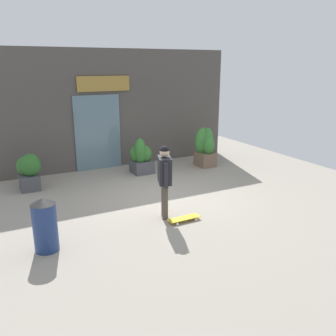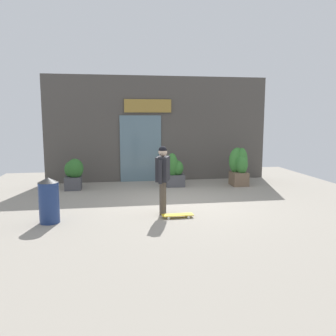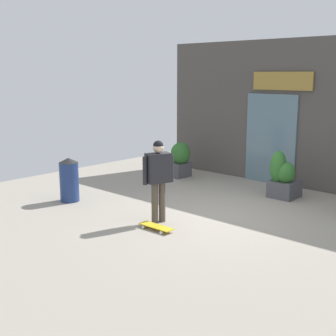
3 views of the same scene
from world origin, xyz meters
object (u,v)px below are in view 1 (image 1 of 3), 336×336
at_px(planter_box_mid, 141,157).
at_px(skateboarder, 165,175).
at_px(skateboard, 184,218).
at_px(planter_box_left, 205,146).
at_px(planter_box_right, 29,171).
at_px(trash_bin, 45,224).

bearing_deg(planter_box_mid, skateboarder, -104.43).
xyz_separation_m(skateboard, planter_box_left, (2.81, 3.50, 0.60)).
xyz_separation_m(planter_box_right, planter_box_mid, (3.25, -0.04, -0.01)).
relative_size(planter_box_left, planter_box_mid, 1.14).
height_order(skateboard, trash_bin, trash_bin).
height_order(skateboard, planter_box_mid, planter_box_mid).
height_order(skateboarder, planter_box_left, skateboarder).
distance_m(skateboard, trash_bin, 2.87).
bearing_deg(trash_bin, planter_box_right, 87.54).
bearing_deg(planter_box_mid, planter_box_right, 179.29).
bearing_deg(skateboarder, planter_box_left, 65.51).
bearing_deg(trash_bin, planter_box_left, 31.23).
xyz_separation_m(skateboarder, trash_bin, (-2.55, -0.29, -0.49)).
bearing_deg(skateboarder, skateboard, -31.34).
relative_size(planter_box_right, planter_box_mid, 0.88).
distance_m(planter_box_mid, trash_bin, 4.95).
bearing_deg(planter_box_left, skateboarder, -134.65).
height_order(planter_box_left, planter_box_mid, planter_box_left).
height_order(planter_box_mid, trash_bin, planter_box_mid).
bearing_deg(skateboarder, planter_box_right, 145.78).
bearing_deg(skateboard, planter_box_right, 125.03).
distance_m(skateboard, planter_box_right, 4.60).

